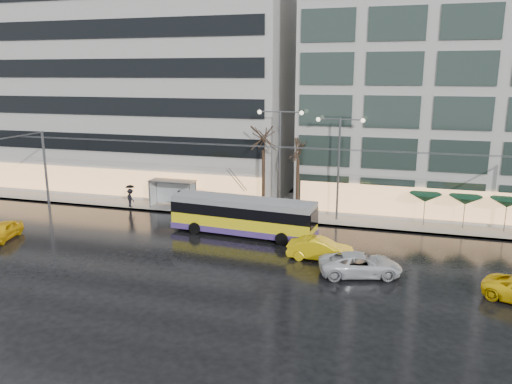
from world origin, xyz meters
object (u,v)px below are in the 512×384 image
at_px(street_lamp_near, 280,148).
at_px(taxi_a, 2,231).
at_px(bus_shelter, 170,187).
at_px(trolleybus, 243,217).

distance_m(street_lamp_near, taxi_a, 22.63).
xyz_separation_m(street_lamp_near, taxi_a, (-18.46, -11.96, -5.33)).
relative_size(bus_shelter, taxi_a, 1.08).
bearing_deg(trolleybus, bus_shelter, 147.25).
bearing_deg(taxi_a, bus_shelter, 43.42).
relative_size(trolleybus, bus_shelter, 2.73).
relative_size(street_lamp_near, taxi_a, 2.33).
xyz_separation_m(trolleybus, street_lamp_near, (1.47, 5.84, 4.57)).
height_order(bus_shelter, taxi_a, bus_shelter).
bearing_deg(bus_shelter, street_lamp_near, 0.63).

